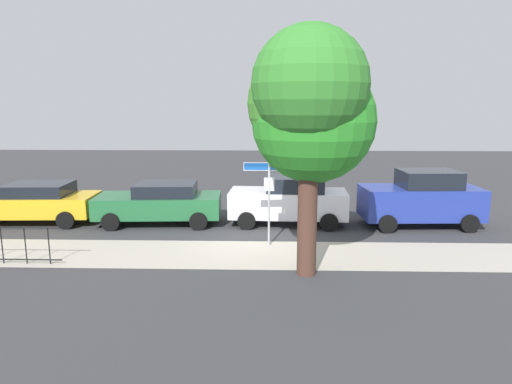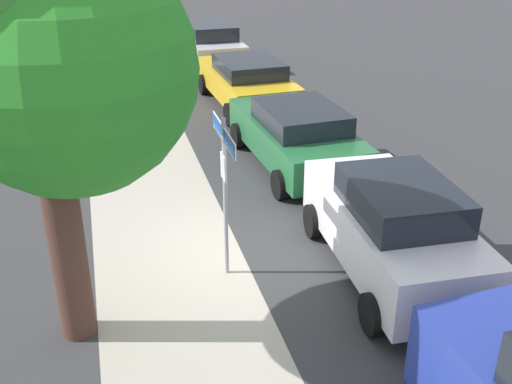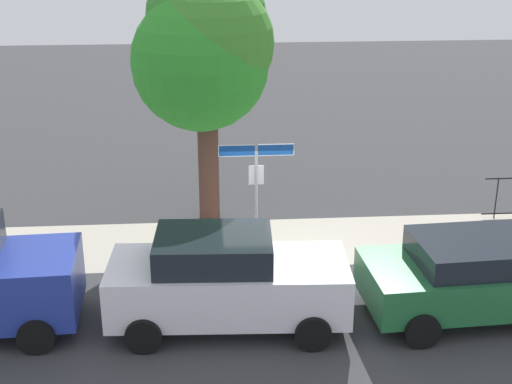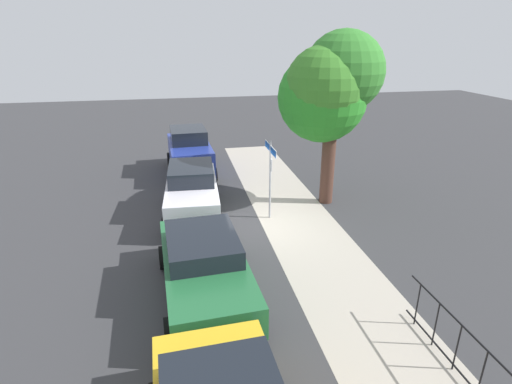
# 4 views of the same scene
# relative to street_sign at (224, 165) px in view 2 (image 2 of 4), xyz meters

# --- Properties ---
(ground_plane) EXTENTS (60.00, 60.00, 0.00)m
(ground_plane) POSITION_rel_street_sign_xyz_m (0.50, -0.40, -2.00)
(ground_plane) COLOR #38383A
(sidewalk_strip) EXTENTS (24.00, 2.60, 0.00)m
(sidewalk_strip) POSITION_rel_street_sign_xyz_m (2.50, 0.90, -1.99)
(sidewalk_strip) COLOR #B4AA9A
(sidewalk_strip) RESTS_ON ground_plane
(street_sign) EXTENTS (1.58, 0.07, 2.78)m
(street_sign) POSITION_rel_street_sign_xyz_m (0.00, 0.00, 0.00)
(street_sign) COLOR #9EA0A5
(street_sign) RESTS_ON ground_plane
(shade_tree) EXTENTS (3.27, 3.65, 6.26)m
(shade_tree) POSITION_rel_street_sign_xyz_m (-0.98, 2.31, 2.33)
(shade_tree) COLOR #4F3127
(shade_tree) RESTS_ON ground_plane
(car_white) EXTENTS (4.37, 2.12, 1.80)m
(car_white) POSITION_rel_street_sign_xyz_m (-0.75, -2.64, -1.09)
(car_white) COLOR white
(car_white) RESTS_ON ground_plane
(car_green) EXTENTS (4.65, 2.34, 1.53)m
(car_green) POSITION_rel_street_sign_xyz_m (4.05, -2.59, -1.19)
(car_green) COLOR #226537
(car_green) RESTS_ON ground_plane
(car_yellow) EXTENTS (4.74, 2.34, 1.49)m
(car_yellow) POSITION_rel_street_sign_xyz_m (8.85, -2.63, -1.21)
(car_yellow) COLOR gold
(car_yellow) RESTS_ON ground_plane
(car_silver) EXTENTS (4.45, 2.03, 1.67)m
(car_silver) POSITION_rel_street_sign_xyz_m (13.65, -2.47, -1.14)
(car_silver) COLOR silver
(car_silver) RESTS_ON ground_plane
(iron_fence) EXTENTS (5.31, 0.04, 1.07)m
(iron_fence) POSITION_rel_street_sign_xyz_m (8.43, 1.90, -1.43)
(iron_fence) COLOR black
(iron_fence) RESTS_ON ground_plane
(utility_shed) EXTENTS (2.85, 2.93, 2.55)m
(utility_shed) POSITION_rel_street_sign_xyz_m (13.08, 3.40, -0.69)
(utility_shed) COLOR #998466
(utility_shed) RESTS_ON ground_plane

